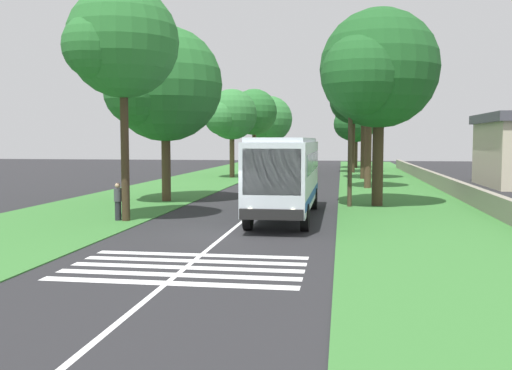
{
  "coord_description": "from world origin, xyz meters",
  "views": [
    {
      "loc": [
        -21.42,
        -4.38,
        3.64
      ],
      "look_at": [
        4.08,
        -0.54,
        1.6
      ],
      "focal_mm": 40.08,
      "sensor_mm": 36.0,
      "label": 1
    }
  ],
  "objects_px": {
    "roadside_tree_left_2": "(231,116)",
    "roadside_tree_right_3": "(362,88)",
    "coach_bus": "(286,172)",
    "roadside_tree_left_4": "(122,45)",
    "roadside_tree_left_0": "(253,113)",
    "roadside_tree_left_3": "(163,87)",
    "roadside_tree_right_4": "(376,72)",
    "roadside_tree_left_1": "(268,121)",
    "trailing_car_1": "(272,172)",
    "trailing_minibus_0": "(282,159)",
    "trailing_car_0": "(262,178)",
    "roadside_tree_right_1": "(354,123)",
    "utility_pole": "(350,139)",
    "pedestrian": "(118,201)",
    "roadside_tree_right_0": "(352,101)",
    "roadside_tree_right_2": "(368,90)"
  },
  "relations": [
    {
      "from": "trailing_minibus_0",
      "to": "coach_bus",
      "type": "bearing_deg",
      "value": -173.78
    },
    {
      "from": "roadside_tree_left_2",
      "to": "roadside_tree_right_3",
      "type": "xyz_separation_m",
      "value": [
        -0.06,
        -12.4,
        2.45
      ]
    },
    {
      "from": "coach_bus",
      "to": "roadside_tree_right_1",
      "type": "xyz_separation_m",
      "value": [
        48.42,
        -4.11,
        3.73
      ]
    },
    {
      "from": "roadside_tree_right_4",
      "to": "roadside_tree_left_1",
      "type": "bearing_deg",
      "value": 13.51
    },
    {
      "from": "trailing_car_1",
      "to": "roadside_tree_right_1",
      "type": "relative_size",
      "value": 0.49
    },
    {
      "from": "trailing_car_0",
      "to": "trailing_minibus_0",
      "type": "relative_size",
      "value": 0.72
    },
    {
      "from": "trailing_minibus_0",
      "to": "roadside_tree_left_2",
      "type": "bearing_deg",
      "value": 152.95
    },
    {
      "from": "roadside_tree_left_0",
      "to": "roadside_tree_right_1",
      "type": "relative_size",
      "value": 1.06
    },
    {
      "from": "trailing_minibus_0",
      "to": "roadside_tree_left_0",
      "type": "xyz_separation_m",
      "value": [
        0.54,
        3.36,
        5.02
      ]
    },
    {
      "from": "coach_bus",
      "to": "utility_pole",
      "type": "relative_size",
      "value": 1.58
    },
    {
      "from": "trailing_car_1",
      "to": "trailing_minibus_0",
      "type": "bearing_deg",
      "value": 0.19
    },
    {
      "from": "coach_bus",
      "to": "roadside_tree_left_4",
      "type": "relative_size",
      "value": 1.08
    },
    {
      "from": "pedestrian",
      "to": "roadside_tree_right_3",
      "type": "bearing_deg",
      "value": -21.43
    },
    {
      "from": "coach_bus",
      "to": "roadside_tree_right_3",
      "type": "height_order",
      "value": "roadside_tree_right_3"
    },
    {
      "from": "trailing_minibus_0",
      "to": "roadside_tree_left_4",
      "type": "xyz_separation_m",
      "value": [
        -37.93,
        3.14,
        6.24
      ]
    },
    {
      "from": "roadside_tree_left_1",
      "to": "roadside_tree_left_2",
      "type": "distance_m",
      "value": 30.55
    },
    {
      "from": "roadside_tree_left_0",
      "to": "roadside_tree_right_1",
      "type": "bearing_deg",
      "value": -42.89
    },
    {
      "from": "roadside_tree_right_4",
      "to": "pedestrian",
      "type": "bearing_deg",
      "value": 123.38
    },
    {
      "from": "roadside_tree_left_3",
      "to": "roadside_tree_left_4",
      "type": "bearing_deg",
      "value": -174.59
    },
    {
      "from": "roadside_tree_left_1",
      "to": "roadside_tree_right_2",
      "type": "height_order",
      "value": "roadside_tree_left_1"
    },
    {
      "from": "roadside_tree_left_4",
      "to": "roadside_tree_right_0",
      "type": "bearing_deg",
      "value": -14.98
    },
    {
      "from": "roadside_tree_left_2",
      "to": "coach_bus",
      "type": "bearing_deg",
      "value": -163.74
    },
    {
      "from": "roadside_tree_left_0",
      "to": "roadside_tree_right_4",
      "type": "xyz_separation_m",
      "value": [
        -30.82,
        -11.6,
        0.73
      ]
    },
    {
      "from": "roadside_tree_right_4",
      "to": "trailing_car_0",
      "type": "bearing_deg",
      "value": 33.29
    },
    {
      "from": "roadside_tree_left_0",
      "to": "roadside_tree_right_3",
      "type": "xyz_separation_m",
      "value": [
        -8.71,
        -11.62,
        1.81
      ]
    },
    {
      "from": "roadside_tree_right_1",
      "to": "utility_pole",
      "type": "distance_m",
      "value": 43.82
    },
    {
      "from": "roadside_tree_left_3",
      "to": "roadside_tree_left_2",
      "type": "bearing_deg",
      "value": 0.57
    },
    {
      "from": "roadside_tree_left_1",
      "to": "roadside_tree_right_2",
      "type": "distance_m",
      "value": 42.76
    },
    {
      "from": "roadside_tree_right_0",
      "to": "roadside_tree_right_3",
      "type": "relative_size",
      "value": 0.93
    },
    {
      "from": "trailing_car_1",
      "to": "pedestrian",
      "type": "xyz_separation_m",
      "value": [
        -28.26,
        3.47,
        0.24
      ]
    },
    {
      "from": "roadside_tree_right_2",
      "to": "pedestrian",
      "type": "height_order",
      "value": "roadside_tree_right_2"
    },
    {
      "from": "roadside_tree_left_2",
      "to": "roadside_tree_right_0",
      "type": "height_order",
      "value": "roadside_tree_right_0"
    },
    {
      "from": "trailing_car_0",
      "to": "roadside_tree_right_0",
      "type": "distance_m",
      "value": 22.55
    },
    {
      "from": "trailing_minibus_0",
      "to": "roadside_tree_left_4",
      "type": "bearing_deg",
      "value": 175.26
    },
    {
      "from": "roadside_tree_left_1",
      "to": "roadside_tree_left_4",
      "type": "xyz_separation_m",
      "value": [
        -60.36,
        -1.29,
        1.26
      ]
    },
    {
      "from": "roadside_tree_left_0",
      "to": "roadside_tree_right_4",
      "type": "relative_size",
      "value": 0.86
    },
    {
      "from": "roadside_tree_left_3",
      "to": "roadside_tree_right_1",
      "type": "height_order",
      "value": "roadside_tree_left_3"
    },
    {
      "from": "roadside_tree_left_2",
      "to": "pedestrian",
      "type": "relative_size",
      "value": 5.0
    },
    {
      "from": "trailing_minibus_0",
      "to": "roadside_tree_right_1",
      "type": "bearing_deg",
      "value": -32.06
    },
    {
      "from": "roadside_tree_right_0",
      "to": "roadside_tree_right_4",
      "type": "bearing_deg",
      "value": -178.75
    },
    {
      "from": "trailing_minibus_0",
      "to": "roadside_tree_left_0",
      "type": "relative_size",
      "value": 0.65
    },
    {
      "from": "coach_bus",
      "to": "pedestrian",
      "type": "height_order",
      "value": "coach_bus"
    },
    {
      "from": "roadside_tree_left_4",
      "to": "trailing_minibus_0",
      "type": "bearing_deg",
      "value": -4.74
    },
    {
      "from": "roadside_tree_left_0",
      "to": "roadside_tree_left_3",
      "type": "bearing_deg",
      "value": 178.92
    },
    {
      "from": "trailing_car_0",
      "to": "roadside_tree_right_2",
      "type": "bearing_deg",
      "value": -91.59
    },
    {
      "from": "roadside_tree_left_2",
      "to": "roadside_tree_right_1",
      "type": "xyz_separation_m",
      "value": [
        20.88,
        -12.14,
        -0.05
      ]
    },
    {
      "from": "roadside_tree_left_4",
      "to": "roadside_tree_right_2",
      "type": "relative_size",
      "value": 1.05
    },
    {
      "from": "coach_bus",
      "to": "trailing_car_1",
      "type": "distance_m",
      "value": 26.27
    },
    {
      "from": "roadside_tree_right_3",
      "to": "roadside_tree_right_4",
      "type": "distance_m",
      "value": 22.14
    },
    {
      "from": "roadside_tree_left_3",
      "to": "roadside_tree_right_1",
      "type": "distance_m",
      "value": 44.05
    }
  ]
}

